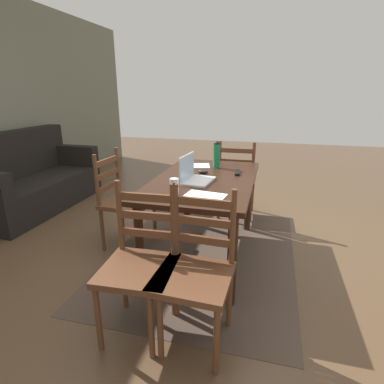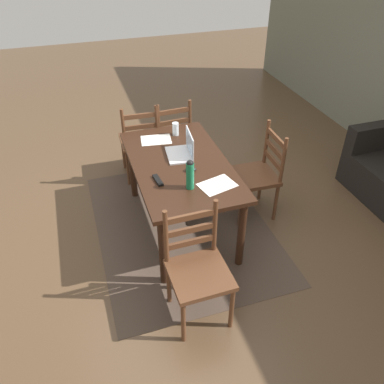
{
  "view_description": "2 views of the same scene",
  "coord_description": "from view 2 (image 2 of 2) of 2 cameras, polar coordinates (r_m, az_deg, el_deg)",
  "views": [
    {
      "loc": [
        -2.57,
        -0.56,
        1.49
      ],
      "look_at": [
        0.08,
        0.13,
        0.59
      ],
      "focal_mm": 28.85,
      "sensor_mm": 36.0,
      "label": 1
    },
    {
      "loc": [
        2.95,
        -0.84,
        2.67
      ],
      "look_at": [
        0.11,
        0.08,
        0.48
      ],
      "focal_mm": 37.03,
      "sensor_mm": 36.0,
      "label": 2
    }
  ],
  "objects": [
    {
      "name": "area_rug",
      "position": [
        4.06,
        -1.54,
        -4.77
      ],
      "size": [
        2.24,
        1.67,
        0.01
      ],
      "primitive_type": "cube",
      "color": "#47382D",
      "rests_on": "ground"
    },
    {
      "name": "chair_right_near",
      "position": [
        3.0,
        0.83,
        -11.11
      ],
      "size": [
        0.45,
        0.45,
        0.95
      ],
      "color": "#56331E",
      "rests_on": "ground"
    },
    {
      "name": "chair_left_near",
      "position": [
        4.6,
        -7.42,
        7.26
      ],
      "size": [
        0.46,
        0.46,
        0.95
      ],
      "color": "#56331E",
      "rests_on": "ground"
    },
    {
      "name": "tv_remote",
      "position": [
        3.37,
        -4.94,
        1.71
      ],
      "size": [
        0.17,
        0.06,
        0.02
      ],
      "primitive_type": "cube",
      "rotation": [
        0.0,
        0.0,
        1.67
      ],
      "color": "black",
      "rests_on": "dining_table"
    },
    {
      "name": "paper_stack_left",
      "position": [
        3.32,
        3.65,
        1.02
      ],
      "size": [
        0.28,
        0.34,
        0.0
      ],
      "primitive_type": "cube",
      "rotation": [
        0.0,
        0.0,
        0.25
      ],
      "color": "white",
      "rests_on": "dining_table"
    },
    {
      "name": "ground_plane",
      "position": [
        4.06,
        -1.54,
        -4.8
      ],
      "size": [
        14.0,
        14.0,
        0.0
      ],
      "primitive_type": "plane",
      "color": "brown"
    },
    {
      "name": "computer_mouse",
      "position": [
        3.49,
        -0.2,
        3.29
      ],
      "size": [
        0.08,
        0.11,
        0.03
      ],
      "primitive_type": "ellipsoid",
      "rotation": [
        0.0,
        0.0,
        -0.18
      ],
      "color": "black",
      "rests_on": "dining_table"
    },
    {
      "name": "paper_stack_right",
      "position": [
        4.0,
        -5.2,
        7.49
      ],
      "size": [
        0.25,
        0.32,
        0.0
      ],
      "primitive_type": "cube",
      "rotation": [
        0.0,
        0.0,
        -0.14
      ],
      "color": "white",
      "rests_on": "dining_table"
    },
    {
      "name": "chair_left_far",
      "position": [
        4.66,
        -3.21,
        7.94
      ],
      "size": [
        0.46,
        0.46,
        0.95
      ],
      "color": "#56331E",
      "rests_on": "ground"
    },
    {
      "name": "drinking_glass",
      "position": [
        4.05,
        -2.39,
        9.07
      ],
      "size": [
        0.07,
        0.07,
        0.13
      ],
      "primitive_type": "cylinder",
      "color": "silver",
      "rests_on": "dining_table"
    },
    {
      "name": "dining_table",
      "position": [
        3.67,
        -1.7,
        2.9
      ],
      "size": [
        1.48,
        0.86,
        0.75
      ],
      "color": "black",
      "rests_on": "ground"
    },
    {
      "name": "water_bottle",
      "position": [
        3.21,
        -0.28,
        2.63
      ],
      "size": [
        0.07,
        0.07,
        0.27
      ],
      "color": "#197247",
      "rests_on": "dining_table"
    },
    {
      "name": "laptop",
      "position": [
        3.7,
        -1.22,
        6.14
      ],
      "size": [
        0.34,
        0.25,
        0.23
      ],
      "color": "silver",
      "rests_on": "dining_table"
    },
    {
      "name": "chair_far_head",
      "position": [
        4.03,
        9.35,
        2.52
      ],
      "size": [
        0.46,
        0.46,
        0.95
      ],
      "color": "#56331E",
      "rests_on": "ground"
    }
  ]
}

